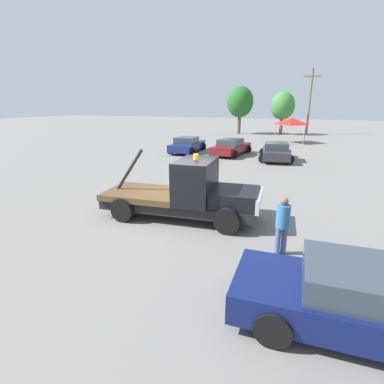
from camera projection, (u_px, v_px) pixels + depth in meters
name	position (u px, v px, depth m)	size (l,w,h in m)	color
ground_plane	(180.00, 217.00, 11.27)	(160.00, 160.00, 0.00)	slate
tow_truck	(189.00, 194.00, 10.91)	(5.95, 2.59, 2.51)	black
foreground_car	(378.00, 304.00, 5.39)	(5.37, 2.22, 1.34)	#0F194C
person_near_truck	(283.00, 222.00, 8.27)	(0.37, 0.37, 1.69)	#475B84
parked_car_navy	(187.00, 145.00, 26.20)	(2.70, 4.87, 1.34)	navy
parked_car_maroon	(231.00, 147.00, 24.79)	(2.81, 4.88, 1.34)	maroon
parked_car_charcoal	(276.00, 152.00, 22.49)	(2.92, 4.66, 1.34)	#2D2D33
canopy_tent_red	(292.00, 121.00, 32.10)	(2.93, 2.93, 2.69)	#9E9EA3
tree_left	(283.00, 106.00, 40.36)	(3.19, 3.19, 5.69)	brown
tree_center	(240.00, 102.00, 41.35)	(3.61, 3.61, 6.45)	brown
utility_pole	(310.00, 100.00, 40.42)	(2.20, 0.24, 8.64)	brown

